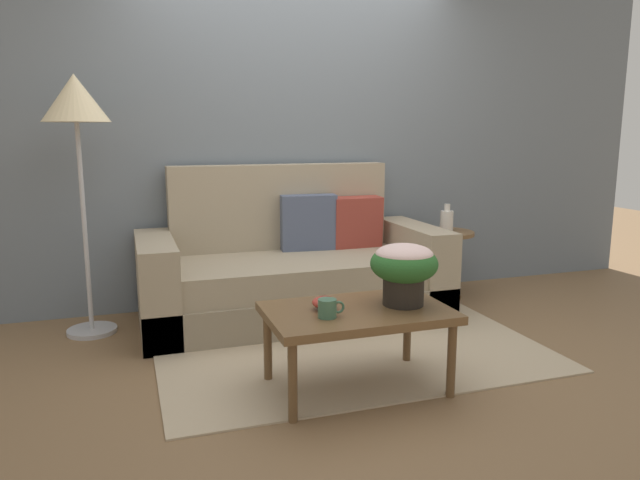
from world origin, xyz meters
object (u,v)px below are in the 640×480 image
at_px(side_table, 445,252).
at_px(potted_plant, 404,266).
at_px(couch, 293,272).
at_px(coffee_mug, 328,308).
at_px(snack_bowl, 325,303).
at_px(table_vase, 447,220).
at_px(coffee_table, 357,317).
at_px(floor_lamp, 76,115).

distance_m(side_table, potted_plant, 1.77).
bearing_deg(potted_plant, couch, 99.51).
relative_size(coffee_mug, snack_bowl, 1.03).
distance_m(couch, potted_plant, 1.37).
bearing_deg(table_vase, couch, -177.42).
bearing_deg(couch, snack_bowl, -98.75).
height_order(couch, coffee_table, couch).
distance_m(potted_plant, table_vase, 1.74).
height_order(floor_lamp, snack_bowl, floor_lamp).
xyz_separation_m(coffee_mug, snack_bowl, (0.03, 0.13, -0.01)).
distance_m(couch, floor_lamp, 1.77).
xyz_separation_m(coffee_table, side_table, (1.32, 1.38, -0.01)).
bearing_deg(couch, coffee_table, -91.50).
height_order(couch, coffee_mug, couch).
height_order(side_table, snack_bowl, side_table).
distance_m(couch, table_vase, 1.32).
height_order(side_table, table_vase, table_vase).
relative_size(couch, snack_bowl, 16.22).
xyz_separation_m(coffee_table, coffee_mug, (-0.19, -0.09, 0.09)).
bearing_deg(potted_plant, coffee_mug, -169.90).
xyz_separation_m(side_table, table_vase, (-0.00, -0.02, 0.26)).
bearing_deg(potted_plant, snack_bowl, 173.40).
bearing_deg(coffee_table, couch, 88.50).
distance_m(floor_lamp, snack_bowl, 2.02).
distance_m(coffee_table, side_table, 1.91).
height_order(snack_bowl, table_vase, table_vase).
bearing_deg(coffee_mug, side_table, 44.26).
bearing_deg(floor_lamp, coffee_mug, -51.23).
xyz_separation_m(couch, floor_lamp, (-1.39, 0.05, 1.10)).
relative_size(coffee_table, potted_plant, 2.66).
xyz_separation_m(side_table, floor_lamp, (-2.67, -0.02, 1.05)).
xyz_separation_m(potted_plant, table_vase, (1.06, 1.37, -0.01)).
distance_m(coffee_mug, snack_bowl, 0.13).
bearing_deg(table_vase, coffee_table, -133.91).
height_order(side_table, floor_lamp, floor_lamp).
relative_size(couch, table_vase, 9.69).
distance_m(potted_plant, snack_bowl, 0.45).
distance_m(side_table, table_vase, 0.26).
distance_m(potted_plant, coffee_mug, 0.48).
height_order(coffee_table, side_table, side_table).
relative_size(couch, coffee_table, 2.29).
bearing_deg(floor_lamp, table_vase, 0.16).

